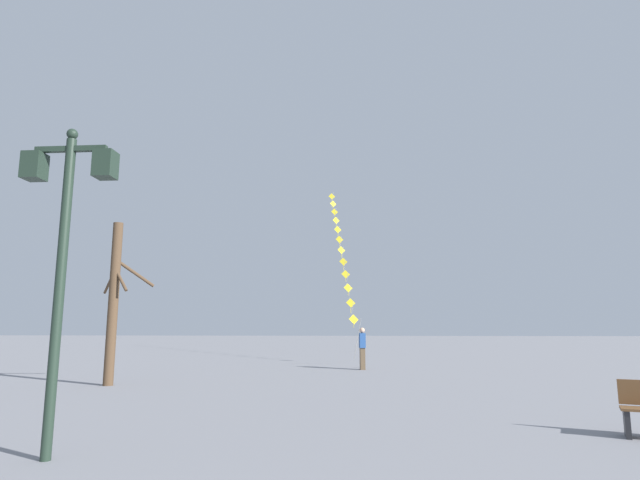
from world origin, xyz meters
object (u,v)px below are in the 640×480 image
(kite_train, at_px, (341,251))
(bare_tree, at_px, (114,300))
(twin_lantern_lamp_post, at_px, (65,223))
(kite_flyer, at_px, (362,347))

(kite_train, height_order, bare_tree, kite_train)
(twin_lantern_lamp_post, height_order, bare_tree, bare_tree)
(kite_train, relative_size, bare_tree, 2.99)
(twin_lantern_lamp_post, bearing_deg, bare_tree, 111.42)
(kite_flyer, bearing_deg, bare_tree, 122.54)
(kite_train, bearing_deg, bare_tree, -112.82)
(twin_lantern_lamp_post, relative_size, bare_tree, 0.93)
(kite_flyer, bearing_deg, kite_train, -0.07)
(twin_lantern_lamp_post, bearing_deg, kite_flyer, 73.98)
(twin_lantern_lamp_post, distance_m, kite_flyer, 15.77)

